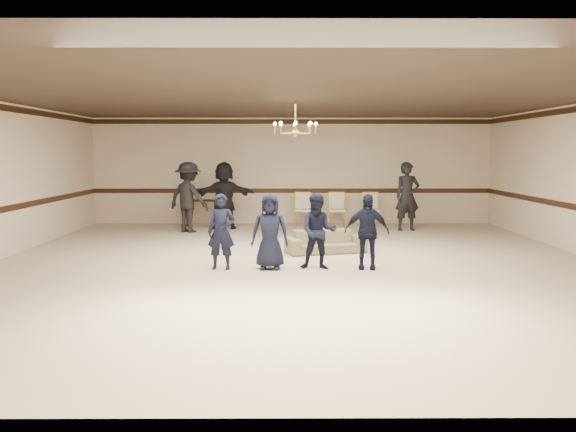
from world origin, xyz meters
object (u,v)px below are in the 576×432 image
at_px(boy_d, 367,232).
at_px(settee, 326,242).
at_px(console_table, 202,212).
at_px(adult_left, 188,197).
at_px(adult_mid, 224,195).
at_px(banquet_chair_left, 303,210).
at_px(chandelier, 295,118).
at_px(boy_c, 318,232).
at_px(boy_b, 270,232).
at_px(boy_a, 221,232).
at_px(banquet_chair_right, 371,210).
at_px(adult_right, 407,196).
at_px(banquet_chair_mid, 337,210).

height_order(boy_d, settee, boy_d).
bearing_deg(console_table, adult_left, -92.96).
height_order(adult_mid, banquet_chair_left, adult_mid).
xyz_separation_m(chandelier, boy_c, (0.40, -1.45, -2.17)).
height_order(boy_b, banquet_chair_left, boy_b).
bearing_deg(banquet_chair_left, boy_a, -103.76).
bearing_deg(boy_d, boy_b, -172.49).
bearing_deg(boy_c, boy_d, 7.13).
xyz_separation_m(boy_b, banquet_chair_right, (2.81, 6.73, -0.22)).
relative_size(adult_left, console_table, 2.06).
bearing_deg(boy_c, chandelier, 112.71).
relative_size(boy_d, adult_left, 0.74).
relative_size(boy_c, adult_right, 0.74).
relative_size(chandelier, boy_b, 0.67).
bearing_deg(settee, adult_mid, 105.63).
bearing_deg(banquet_chair_left, console_table, 176.71).
xyz_separation_m(boy_c, banquet_chair_left, (-0.09, 6.73, -0.22)).
xyz_separation_m(chandelier, boy_a, (-1.40, -1.45, -2.17)).
relative_size(settee, console_table, 1.84).
bearing_deg(adult_mid, boy_c, 99.72).
xyz_separation_m(boy_c, settee, (0.26, 1.86, -0.46)).
bearing_deg(settee, boy_b, -137.86).
bearing_deg(boy_d, banquet_chair_right, 88.94).
distance_m(banquet_chair_mid, banquet_chair_right, 1.00).
bearing_deg(console_table, adult_right, -9.38).
height_order(adult_left, adult_mid, same).
height_order(boy_c, settee, boy_c).
bearing_deg(banquet_chair_right, chandelier, -114.87).
height_order(boy_c, banquet_chair_right, boy_c).
height_order(boy_a, banquet_chair_mid, boy_a).
height_order(adult_left, banquet_chair_mid, adult_left).
relative_size(chandelier, banquet_chair_right, 0.97).
relative_size(chandelier, adult_right, 0.49).
distance_m(boy_a, banquet_chair_left, 6.94).
height_order(banquet_chair_left, banquet_chair_mid, same).
height_order(chandelier, boy_a, chandelier).
distance_m(boy_b, settee, 2.23).
height_order(banquet_chair_left, console_table, banquet_chair_left).
distance_m(adult_right, banquet_chair_right, 1.42).
height_order(adult_right, console_table, adult_right).
bearing_deg(banquet_chair_right, boy_b, -113.86).
distance_m(adult_left, banquet_chair_left, 3.45).
xyz_separation_m(adult_right, banquet_chair_right, (-0.85, 1.04, -0.46)).
bearing_deg(boy_b, adult_mid, 104.94).
bearing_deg(boy_d, banquet_chair_mid, 97.40).
height_order(boy_a, banquet_chair_right, boy_a).
xyz_separation_m(boy_c, adult_right, (2.77, 5.69, 0.25)).
relative_size(adult_mid, banquet_chair_right, 1.95).
height_order(adult_left, banquet_chair_left, adult_left).
bearing_deg(console_table, boy_c, -63.44).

